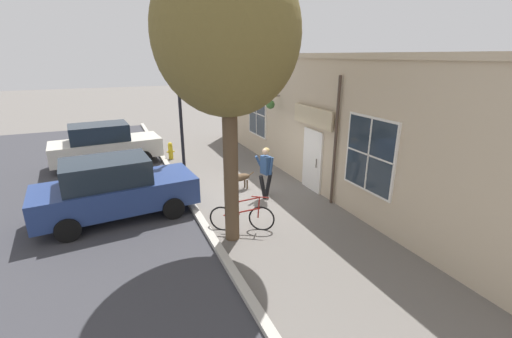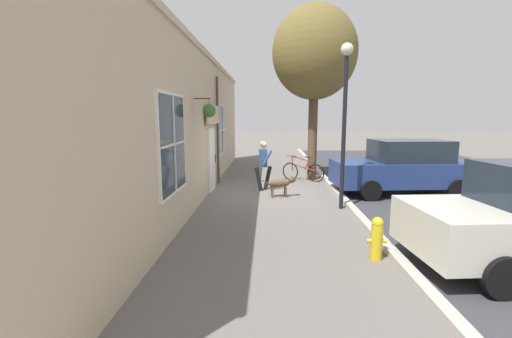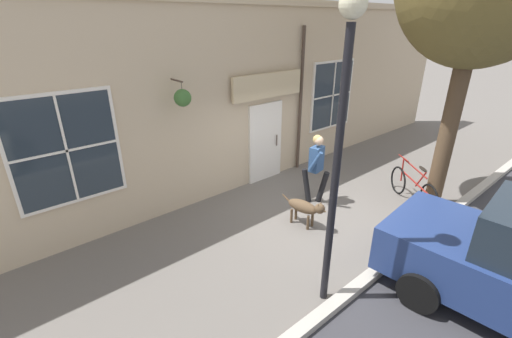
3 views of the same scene
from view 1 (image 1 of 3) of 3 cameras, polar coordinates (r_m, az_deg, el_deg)
name	(u,v)px [view 1 (image 1 of 3)]	position (r m, az deg, el deg)	size (l,w,h in m)	color
ground_plane	(250,195)	(11.46, -1.02, -4.36)	(90.00, 90.00, 0.00)	#66605B
curb_and_road	(50,228)	(10.87, -31.15, -8.43)	(10.10, 28.00, 0.12)	#B2ADA3
storefront_facade	(313,123)	(11.87, 9.47, 7.62)	(0.95, 18.00, 4.51)	#C6B293
pedestrian_walking	(266,168)	(10.96, 1.65, 0.19)	(0.62, 0.55, 1.68)	black
dog_on_leash	(239,178)	(11.77, -2.85, -1.46)	(1.10, 0.39, 0.67)	brown
street_tree_by_curb	(228,38)	(7.82, -4.77, 20.94)	(3.21, 2.89, 6.64)	brown
leaning_bicycle	(242,217)	(9.13, -2.33, -8.00)	(1.56, 0.85, 1.01)	black
parked_car_nearest_curb	(105,144)	(15.73, -23.88, 3.77)	(4.44, 2.22, 1.75)	beige
parked_car_mid_block	(114,188)	(10.43, -22.52, -2.99)	(4.44, 2.22, 1.75)	navy
street_lamp	(180,104)	(12.00, -12.58, 10.57)	(0.32, 0.32, 4.35)	black
fire_hydrant	(171,150)	(15.76, -14.06, 3.02)	(0.34, 0.20, 0.77)	gold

